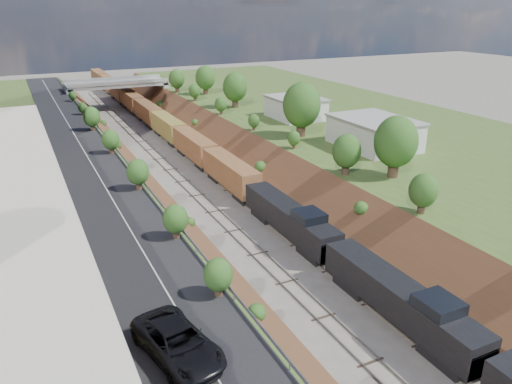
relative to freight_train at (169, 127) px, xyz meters
name	(u,v)px	position (x,y,z in m)	size (l,w,h in m)	color
platform_right	(386,143)	(30.40, -27.31, -0.03)	(44.00, 180.00, 5.00)	#405623
embankment_left	(131,197)	(-13.60, -27.31, -2.53)	(7.07, 180.00, 7.07)	brown
embankment_right	(273,175)	(8.40, -27.31, -2.53)	(7.07, 180.00, 7.07)	brown
rail_left_track	(190,188)	(-5.20, -27.31, -2.44)	(1.58, 180.00, 0.18)	gray
rail_right_track	(223,182)	(0.00, -27.31, -2.44)	(1.58, 180.00, 0.18)	gray
road	(93,167)	(-18.10, -27.31, 2.52)	(8.00, 180.00, 0.10)	black
guardrail	(125,160)	(-14.00, -27.51, 3.02)	(0.10, 171.00, 0.70)	#99999E
overpass	(117,89)	(-2.60, 34.69, 2.39)	(24.50, 8.30, 7.40)	gray
white_building_near	(374,134)	(20.90, -35.31, 4.47)	(9.00, 12.00, 4.00)	silver
white_building_far	(296,108)	(20.40, -13.31, 4.27)	(8.00, 10.00, 3.60)	silver
tree_right_large	(396,142)	(14.40, -47.31, 6.86)	(5.25, 5.25, 7.61)	#473323
tree_left_crest	(251,303)	(-14.40, -67.31, 4.51)	(2.45, 2.45, 3.55)	#473323
freight_train	(169,127)	(0.00, 0.00, 0.00)	(2.88, 178.12, 4.55)	black
suv	(178,343)	(-19.51, -67.91, 3.57)	(3.32, 7.19, 2.00)	black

